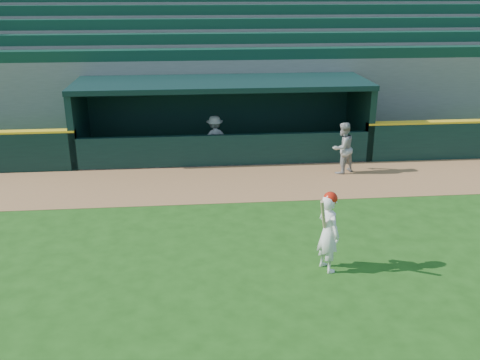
# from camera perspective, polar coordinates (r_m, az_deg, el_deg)

# --- Properties ---
(ground) EXTENTS (120.00, 120.00, 0.00)m
(ground) POSITION_cam_1_polar(r_m,az_deg,el_deg) (10.84, 0.81, -9.39)
(ground) COLOR #1C4A12
(ground) RESTS_ON ground
(warning_track) EXTENTS (40.00, 3.00, 0.01)m
(warning_track) POSITION_cam_1_polar(r_m,az_deg,el_deg) (15.28, -1.16, -0.32)
(warning_track) COLOR #99693D
(warning_track) RESTS_ON ground
(dugout_player_front) EXTENTS (0.95, 0.88, 1.55)m
(dugout_player_front) POSITION_cam_1_polar(r_m,az_deg,el_deg) (16.19, 10.89, 3.37)
(dugout_player_front) COLOR #959591
(dugout_player_front) RESTS_ON ground
(dugout_player_inside) EXTENTS (1.02, 0.72, 1.44)m
(dugout_player_inside) POSITION_cam_1_polar(r_m,az_deg,el_deg) (17.18, -2.70, 4.50)
(dugout_player_inside) COLOR #9B9B96
(dugout_player_inside) RESTS_ON ground
(dugout) EXTENTS (9.40, 2.80, 2.46)m
(dugout) POSITION_cam_1_polar(r_m,az_deg,el_deg) (17.86, -1.95, 7.22)
(dugout) COLOR slate
(dugout) RESTS_ON ground
(stands) EXTENTS (34.50, 6.25, 7.47)m
(stands) POSITION_cam_1_polar(r_m,az_deg,el_deg) (22.17, -2.73, 12.45)
(stands) COLOR slate
(stands) RESTS_ON ground
(batter_at_plate) EXTENTS (0.60, 0.80, 1.67)m
(batter_at_plate) POSITION_cam_1_polar(r_m,az_deg,el_deg) (10.57, 9.41, -5.39)
(batter_at_plate) COLOR white
(batter_at_plate) RESTS_ON ground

